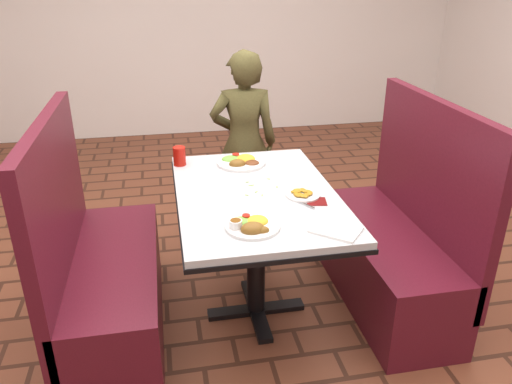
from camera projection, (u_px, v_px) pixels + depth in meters
dining_table at (256, 209)px, 2.58m from camera, size 0.81×1.21×0.75m
booth_bench_left at (104, 278)px, 2.57m from camera, size 0.47×1.20×1.17m
booth_bench_right at (393, 248)px, 2.85m from camera, size 0.47×1.20×1.17m
diner_person at (244, 143)px, 3.55m from camera, size 0.51×0.36×1.31m
near_dinner_plate at (252, 223)px, 2.17m from camera, size 0.24×0.24×0.07m
far_dinner_plate at (241, 160)px, 2.90m from camera, size 0.28×0.28×0.07m
plantain_plate at (303, 194)px, 2.49m from camera, size 0.17×0.17×0.03m
maroon_napkin at (316, 201)px, 2.43m from camera, size 0.11×0.11×0.00m
spoon_utensil at (304, 204)px, 2.40m from camera, size 0.08×0.12×0.00m
red_tumbler at (179, 156)px, 2.87m from camera, size 0.07×0.07×0.11m
paper_napkin at (336, 230)px, 2.16m from camera, size 0.25×0.25×0.01m
knife_utensil at (255, 223)px, 2.21m from camera, size 0.06×0.18×0.00m
fork_utensil at (246, 225)px, 2.20m from camera, size 0.07×0.13×0.00m
lettuce_shreds at (261, 187)px, 2.60m from camera, size 0.28×0.32×0.00m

